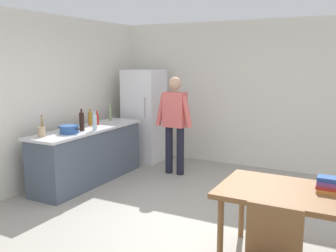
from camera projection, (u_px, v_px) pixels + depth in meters
name	position (u px, v px, depth m)	size (l,w,h in m)	color
ground_plane	(176.00, 224.00, 4.59)	(14.00, 14.00, 0.00)	#9E998E
wall_back	(248.00, 94.00, 6.97)	(6.40, 0.12, 2.70)	silver
wall_left	(30.00, 102.00, 5.72)	(0.12, 5.60, 2.70)	silver
kitchen_counter	(89.00, 155.00, 6.12)	(0.64, 2.20, 0.90)	#4C5666
refrigerator	(144.00, 116.00, 7.40)	(0.70, 0.67, 1.80)	white
person	(175.00, 119.00, 6.46)	(0.70, 0.22, 1.70)	#1E1E2D
dining_table	(293.00, 199.00, 3.57)	(1.40, 0.90, 0.75)	brown
cooking_pot	(69.00, 129.00, 5.59)	(0.40, 0.28, 0.12)	#285193
utensil_jar	(42.00, 131.00, 5.34)	(0.11, 0.11, 0.32)	tan
bottle_vinegar_tall	(110.00, 113.00, 6.79)	(0.06, 0.06, 0.32)	gray
bottle_water_clear	(95.00, 122.00, 5.82)	(0.07, 0.07, 0.30)	silver
bottle_sauce_red	(97.00, 119.00, 6.33)	(0.06, 0.06, 0.24)	#B22319
bottle_wine_dark	(82.00, 121.00, 5.79)	(0.08, 0.08, 0.34)	black
bottle_beer_brown	(82.00, 121.00, 6.12)	(0.06, 0.06, 0.26)	#5B3314
bottle_oil_amber	(90.00, 119.00, 6.25)	(0.06, 0.06, 0.28)	#996619
book_stack	(331.00, 185.00, 3.51)	(0.28, 0.20, 0.14)	orange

